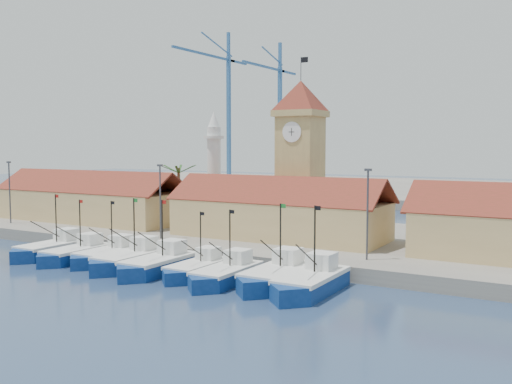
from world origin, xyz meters
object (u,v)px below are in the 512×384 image
Objects in this scene: boat_4 at (157,266)px; boat_0 at (50,250)px; minaret at (214,166)px; clock_tower at (300,152)px.

boat_0 is at bearing 177.77° from boat_4.
boat_0 is at bearing -102.46° from minaret.
minaret is at bearing 112.29° from boat_4.
clock_tower is at bearing 48.53° from boat_0.
clock_tower is at bearing 79.66° from boat_4.
boat_4 is 0.45× the size of clock_tower.
boat_0 is 33.04m from clock_tower.
minaret is (5.59, 25.31, 8.95)m from boat_0.
clock_tower is (4.37, 23.93, 11.16)m from boat_4.
boat_4 is at bearing -2.23° from boat_0.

